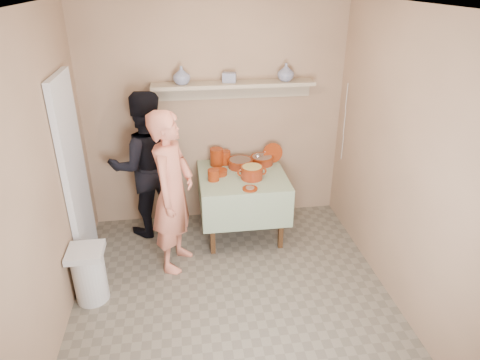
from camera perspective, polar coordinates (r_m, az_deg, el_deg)
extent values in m
plane|color=#6B6354|center=(4.14, -0.64, -16.66)|extent=(3.50, 3.50, 0.00)
cube|color=silver|center=(4.50, -21.13, 0.43)|extent=(0.06, 0.70, 2.00)
cylinder|color=maroon|center=(5.01, -3.14, 3.08)|extent=(0.15, 0.15, 0.20)
cylinder|color=maroon|center=(5.05, -2.03, 3.01)|extent=(0.13, 0.13, 0.16)
cylinder|color=maroon|center=(4.65, -3.56, 0.66)|extent=(0.12, 0.12, 0.12)
cylinder|color=maroon|center=(4.80, -2.80, 1.04)|extent=(0.18, 0.18, 0.05)
cylinder|color=maroon|center=(5.09, 4.38, 3.63)|extent=(0.24, 0.08, 0.24)
imported|color=navy|center=(4.89, 6.14, 14.11)|extent=(0.21, 0.21, 0.19)
imported|color=navy|center=(4.74, -7.80, 13.66)|extent=(0.26, 0.26, 0.19)
cube|color=navy|center=(4.81, -1.43, 13.52)|extent=(0.17, 0.13, 0.10)
imported|color=#D6755C|center=(4.28, -8.97, -1.65)|extent=(0.60, 0.72, 1.69)
imported|color=black|center=(4.94, -12.42, 1.93)|extent=(0.95, 0.81, 1.70)
cube|color=#A38164|center=(5.03, -3.32, 8.48)|extent=(3.00, 0.02, 2.60)
cube|color=#A38164|center=(3.56, -25.61, -1.76)|extent=(0.02, 3.50, 2.60)
cube|color=#A38164|center=(3.87, 22.01, 1.08)|extent=(0.02, 3.50, 2.60)
cube|color=silver|center=(3.06, -0.90, 22.29)|extent=(3.00, 3.50, 0.02)
cube|color=#4C2D16|center=(4.64, -3.71, -6.04)|extent=(0.05, 0.05, 0.71)
cube|color=#4C2D16|center=(4.74, 5.53, -5.35)|extent=(0.05, 0.05, 0.71)
cube|color=#4C2D16|center=(5.29, -4.37, -1.72)|extent=(0.05, 0.05, 0.71)
cube|color=#4C2D16|center=(5.38, 3.72, -1.20)|extent=(0.05, 0.05, 0.71)
cube|color=#4C2D16|center=(4.82, 0.30, 0.44)|extent=(0.90, 0.90, 0.04)
cube|color=#27591E|center=(4.81, 0.30, 0.71)|extent=(0.96, 0.96, 0.01)
cube|color=#27591E|center=(4.49, 1.18, -4.36)|extent=(0.96, 0.01, 0.44)
cube|color=#27591E|center=(5.33, -0.44, 0.79)|extent=(0.96, 0.01, 0.44)
cube|color=#27591E|center=(4.87, -5.30, -1.92)|extent=(0.01, 0.96, 0.44)
cube|color=#27591E|center=(4.99, 5.76, -1.20)|extent=(0.01, 0.96, 0.44)
cylinder|color=maroon|center=(4.97, 0.02, 2.23)|extent=(0.28, 0.28, 0.09)
cylinder|color=maroon|center=(4.95, 0.02, 2.67)|extent=(0.30, 0.30, 0.01)
cylinder|color=brown|center=(4.96, 0.02, 2.50)|extent=(0.25, 0.25, 0.05)
cylinder|color=maroon|center=(5.06, 2.95, 2.64)|extent=(0.26, 0.26, 0.09)
cylinder|color=maroon|center=(5.04, 2.96, 3.08)|extent=(0.28, 0.28, 0.01)
cylinder|color=#8C6B54|center=(5.05, 2.96, 2.91)|extent=(0.23, 0.23, 0.05)
cylinder|color=silver|center=(4.88, 3.10, 3.44)|extent=(0.01, 0.22, 0.16)
sphere|color=silver|center=(5.01, 2.38, 3.15)|extent=(0.07, 0.07, 0.07)
cylinder|color=maroon|center=(4.68, 1.60, 1.00)|extent=(0.24, 0.24, 0.14)
cylinder|color=maroon|center=(4.66, 1.61, 1.71)|extent=(0.25, 0.25, 0.01)
cylinder|color=tan|center=(4.66, 1.61, 1.54)|extent=(0.21, 0.21, 0.05)
torus|color=maroon|center=(4.66, 0.15, 0.99)|extent=(0.09, 0.02, 0.09)
torus|color=maroon|center=(4.70, 3.04, 1.16)|extent=(0.09, 0.02, 0.09)
cylinder|color=maroon|center=(4.47, 1.34, -1.17)|extent=(0.16, 0.16, 0.02)
cylinder|color=#8C6B54|center=(4.46, 1.34, -1.04)|extent=(0.09, 0.09, 0.01)
cube|color=tan|center=(4.81, -0.87, 12.65)|extent=(1.80, 0.25, 0.04)
cube|color=tan|center=(4.95, -1.04, 11.83)|extent=(1.80, 0.02, 0.18)
cylinder|color=silver|center=(4.31, -19.37, -12.12)|extent=(0.30, 0.30, 0.50)
cube|color=silver|center=(4.15, -19.94, -9.06)|extent=(0.32, 0.32, 0.06)
cylinder|color=silver|center=(5.05, 14.04, 10.77)|extent=(0.01, 0.01, 0.30)
cylinder|color=silver|center=(5.11, 13.76, 7.47)|extent=(0.01, 0.01, 0.30)
cylinder|color=silver|center=(5.20, 13.49, 4.27)|extent=(0.01, 0.01, 0.30)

